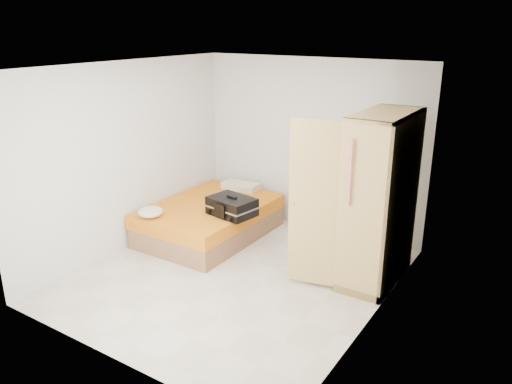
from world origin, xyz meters
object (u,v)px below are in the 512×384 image
Objects in this scene: wardrobe at (374,204)px; suitcase at (232,206)px; person at (321,214)px; round_cushion at (151,212)px; bed at (210,220)px.

wardrobe is 2.02m from suitcase.
suitcase is at bearing 85.38° from person.
round_cushion is at bearing 103.22° from person.
suitcase is at bearing 36.12° from round_cushion.
wardrobe is at bearing 14.77° from suitcase.
person is 2.42m from round_cushion.
suitcase is at bearing -174.85° from wardrobe.
bed is at bearing 82.02° from person.
suitcase is (0.52, -0.16, 0.37)m from bed.
suitcase is (-1.43, 0.11, -0.22)m from person.
wardrobe is 2.94× the size of suitcase.
wardrobe is 1.24× the size of person.
person is at bearing -152.30° from wardrobe.
wardrobe is at bearing -62.41° from person.
person is at bearing 5.11° from suitcase.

